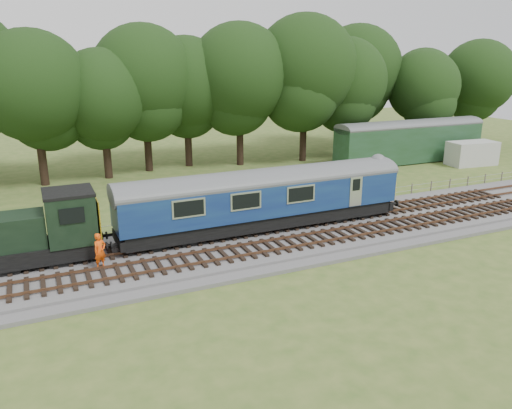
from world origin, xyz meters
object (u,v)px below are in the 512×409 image
dmu_railcar (264,194)px  shunter_loco (15,237)px  worker (100,251)px  parked_coach (410,139)px  caravan (472,153)px

dmu_railcar → shunter_loco: dmu_railcar is taller
shunter_loco → worker: size_ratio=4.75×
dmu_railcar → shunter_loco: size_ratio=2.02×
worker → parked_coach: (33.13, 15.39, 1.11)m
caravan → worker: bearing=-157.0°
dmu_railcar → caravan: dmu_railcar is taller
dmu_railcar → parked_coach: bearing=30.2°
parked_coach → caravan: bearing=-36.3°
caravan → dmu_railcar: bearing=-154.9°
shunter_loco → parked_coach: (36.94, 13.40, 0.43)m
parked_coach → worker: bearing=-154.3°
shunter_loco → caravan: size_ratio=1.84×
parked_coach → dmu_railcar: bearing=-149.0°
caravan → shunter_loco: bearing=-161.0°
dmu_railcar → worker: size_ratio=9.61×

